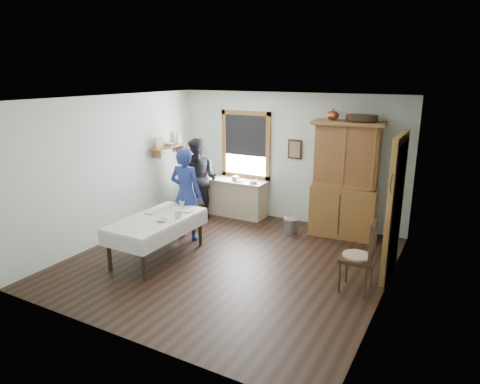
{
  "coord_description": "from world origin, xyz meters",
  "views": [
    {
      "loc": [
        3.34,
        -5.76,
        3.08
      ],
      "look_at": [
        0.04,
        0.3,
        1.15
      ],
      "focal_mm": 32.0,
      "sensor_mm": 36.0,
      "label": 1
    }
  ],
  "objects_px": {
    "work_counter": "(235,197)",
    "spindle_chair": "(357,255)",
    "dining_table": "(158,237)",
    "woman_blue": "(186,197)",
    "figure_dark": "(199,182)",
    "china_hutch": "(345,180)",
    "pail": "(291,226)",
    "wicker_basket": "(330,229)"
  },
  "relations": [
    {
      "from": "work_counter",
      "to": "spindle_chair",
      "type": "distance_m",
      "value": 3.88
    },
    {
      "from": "work_counter",
      "to": "dining_table",
      "type": "distance_m",
      "value": 2.62
    },
    {
      "from": "dining_table",
      "to": "woman_blue",
      "type": "bearing_deg",
      "value": 93.52
    },
    {
      "from": "dining_table",
      "to": "figure_dark",
      "type": "bearing_deg",
      "value": 104.44
    },
    {
      "from": "work_counter",
      "to": "china_hutch",
      "type": "xyz_separation_m",
      "value": [
        2.44,
        -0.08,
        0.71
      ]
    },
    {
      "from": "spindle_chair",
      "to": "pail",
      "type": "bearing_deg",
      "value": 132.02
    },
    {
      "from": "dining_table",
      "to": "wicker_basket",
      "type": "distance_m",
      "value": 3.38
    },
    {
      "from": "spindle_chair",
      "to": "wicker_basket",
      "type": "bearing_deg",
      "value": 113.28
    },
    {
      "from": "work_counter",
      "to": "woman_blue",
      "type": "xyz_separation_m",
      "value": [
        -0.12,
        -1.67,
        0.41
      ]
    },
    {
      "from": "china_hutch",
      "to": "pail",
      "type": "relative_size",
      "value": 7.47
    },
    {
      "from": "china_hutch",
      "to": "figure_dark",
      "type": "bearing_deg",
      "value": -176.76
    },
    {
      "from": "work_counter",
      "to": "wicker_basket",
      "type": "xyz_separation_m",
      "value": [
        2.21,
        -0.14,
        -0.3
      ]
    },
    {
      "from": "pail",
      "to": "china_hutch",
      "type": "bearing_deg",
      "value": 22.88
    },
    {
      "from": "spindle_chair",
      "to": "wicker_basket",
      "type": "distance_m",
      "value": 2.3
    },
    {
      "from": "spindle_chair",
      "to": "pail",
      "type": "relative_size",
      "value": 3.69
    },
    {
      "from": "pail",
      "to": "wicker_basket",
      "type": "height_order",
      "value": "pail"
    },
    {
      "from": "work_counter",
      "to": "pail",
      "type": "height_order",
      "value": "work_counter"
    },
    {
      "from": "woman_blue",
      "to": "spindle_chair",
      "type": "bearing_deg",
      "value": 168.23
    },
    {
      "from": "wicker_basket",
      "to": "figure_dark",
      "type": "height_order",
      "value": "figure_dark"
    },
    {
      "from": "pail",
      "to": "spindle_chair",
      "type": "bearing_deg",
      "value": -44.75
    },
    {
      "from": "work_counter",
      "to": "woman_blue",
      "type": "bearing_deg",
      "value": -94.22
    },
    {
      "from": "figure_dark",
      "to": "wicker_basket",
      "type": "bearing_deg",
      "value": 2.09
    },
    {
      "from": "spindle_chair",
      "to": "figure_dark",
      "type": "relative_size",
      "value": 0.68
    },
    {
      "from": "dining_table",
      "to": "spindle_chair",
      "type": "xyz_separation_m",
      "value": [
        3.29,
        0.46,
        0.2
      ]
    },
    {
      "from": "woman_blue",
      "to": "wicker_basket",
      "type": "bearing_deg",
      "value": -150.2
    },
    {
      "from": "wicker_basket",
      "to": "china_hutch",
      "type": "bearing_deg",
      "value": 14.32
    },
    {
      "from": "wicker_basket",
      "to": "pail",
      "type": "bearing_deg",
      "value": -154.54
    },
    {
      "from": "spindle_chair",
      "to": "woman_blue",
      "type": "xyz_separation_m",
      "value": [
        -3.34,
        0.49,
        0.27
      ]
    },
    {
      "from": "work_counter",
      "to": "figure_dark",
      "type": "relative_size",
      "value": 0.88
    },
    {
      "from": "pail",
      "to": "figure_dark",
      "type": "bearing_deg",
      "value": -178.94
    },
    {
      "from": "work_counter",
      "to": "wicker_basket",
      "type": "bearing_deg",
      "value": -3.64
    },
    {
      "from": "dining_table",
      "to": "woman_blue",
      "type": "xyz_separation_m",
      "value": [
        -0.06,
        0.95,
        0.47
      ]
    },
    {
      "from": "china_hutch",
      "to": "dining_table",
      "type": "distance_m",
      "value": 3.65
    },
    {
      "from": "work_counter",
      "to": "dining_table",
      "type": "relative_size",
      "value": 0.8
    },
    {
      "from": "pail",
      "to": "woman_blue",
      "type": "relative_size",
      "value": 0.18
    },
    {
      "from": "dining_table",
      "to": "wicker_basket",
      "type": "xyz_separation_m",
      "value": [
        2.28,
        2.48,
        -0.25
      ]
    },
    {
      "from": "pail",
      "to": "woman_blue",
      "type": "xyz_separation_m",
      "value": [
        -1.64,
        -1.2,
        0.67
      ]
    },
    {
      "from": "china_hutch",
      "to": "dining_table",
      "type": "bearing_deg",
      "value": -139.36
    },
    {
      "from": "woman_blue",
      "to": "work_counter",
      "type": "bearing_deg",
      "value": -97.7
    },
    {
      "from": "spindle_chair",
      "to": "dining_table",
      "type": "bearing_deg",
      "value": -175.23
    },
    {
      "from": "china_hutch",
      "to": "figure_dark",
      "type": "height_order",
      "value": "china_hutch"
    },
    {
      "from": "figure_dark",
      "to": "work_counter",
      "type": "bearing_deg",
      "value": 34.6
    }
  ]
}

